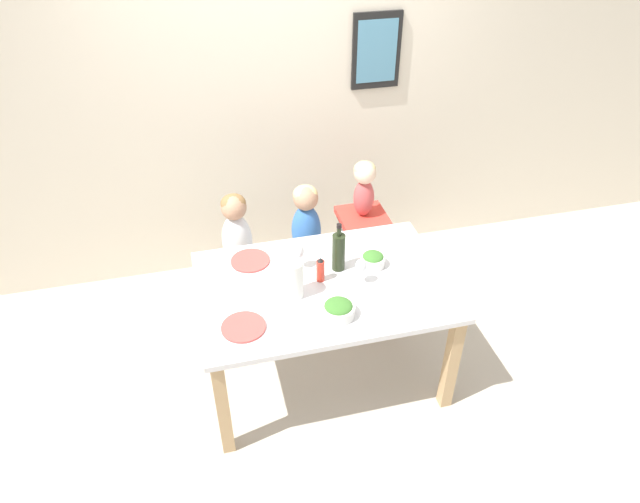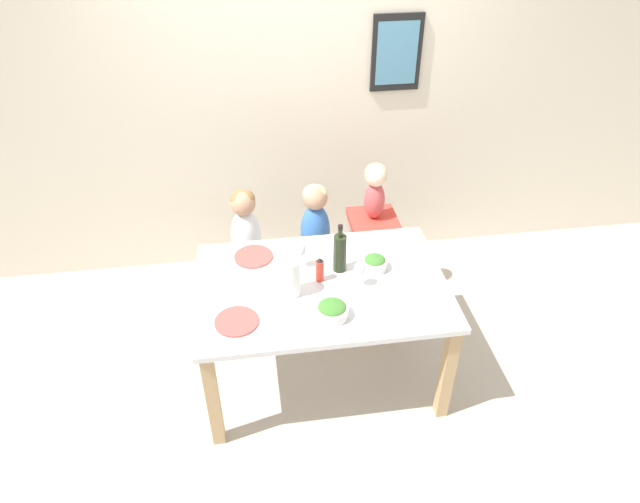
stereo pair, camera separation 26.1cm
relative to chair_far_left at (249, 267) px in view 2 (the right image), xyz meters
The scene contains 18 objects.
ground_plane 0.90m from the chair_far_left, 59.17° to the right, with size 14.00×14.00×0.00m, color #BCB2A3.
wall_back 1.25m from the chair_far_left, 57.34° to the left, with size 10.00×0.09×2.70m.
dining_table 0.86m from the chair_far_left, 59.17° to the right, with size 1.46×0.99×0.75m.
chair_far_left is the anchor object (origin of this frame).
chair_far_center 0.48m from the chair_far_left, ahead, with size 0.39×0.38×0.45m.
chair_right_highchair 0.90m from the chair_far_left, ahead, with size 0.33×0.32×0.71m.
person_child_left 0.36m from the chair_far_left, 90.00° to the left, with size 0.20×0.20×0.54m.
person_child_center 0.60m from the chair_far_left, ahead, with size 0.20×0.20×0.54m.
person_baby_right 1.06m from the chair_far_left, ahead, with size 0.15×0.16×0.41m.
wine_bottle 0.94m from the chair_far_left, 47.05° to the right, with size 0.08×0.08×0.32m.
paper_towel_roll 0.94m from the chair_far_left, 72.94° to the right, with size 0.11×0.11×0.23m.
wine_glass_near 1.09m from the chair_far_left, 49.82° to the right, with size 0.07×0.07×0.17m.
wine_glass_far 0.78m from the chair_far_left, 58.72° to the right, with size 0.07×0.07×0.17m.
salad_bowl_large 1.15m from the chair_far_left, 66.15° to the right, with size 0.18×0.18×0.09m.
salad_bowl_small 1.05m from the chair_far_left, 38.83° to the right, with size 0.15×0.15×0.09m.
dinner_plate_front_left 1.03m from the chair_far_left, 94.77° to the right, with size 0.24×0.24×0.01m.
dinner_plate_back_left 0.54m from the chair_far_left, 84.27° to the right, with size 0.24×0.24×0.01m.
condiment_bottle_hot_sauce 0.90m from the chair_far_left, 58.24° to the right, with size 0.05×0.05×0.16m.
Camera 2 is at (-0.38, -2.53, 2.87)m, focal length 32.00 mm.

